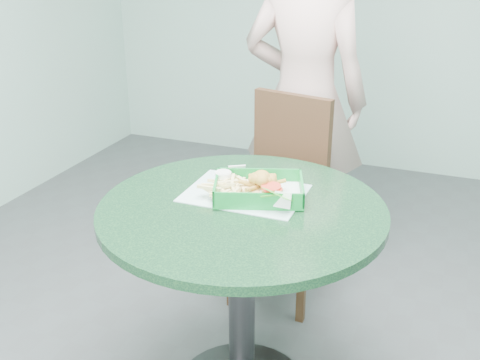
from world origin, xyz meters
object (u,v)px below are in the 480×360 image
(dining_chair, at_px, (284,185))
(sauce_ramekin, at_px, (232,177))
(diner_person, at_px, (305,80))
(food_basket, at_px, (259,198))
(cafe_table, at_px, (242,256))
(crab_sandwich, at_px, (262,189))

(dining_chair, bearing_deg, sauce_ramekin, -78.33)
(diner_person, height_order, sauce_ramekin, diner_person)
(food_basket, height_order, sauce_ramekin, sauce_ramekin)
(cafe_table, height_order, sauce_ramekin, sauce_ramekin)
(dining_chair, bearing_deg, crab_sandwich, -66.93)
(cafe_table, height_order, diner_person, diner_person)
(crab_sandwich, bearing_deg, sauce_ramekin, 155.94)
(crab_sandwich, distance_m, sauce_ramekin, 0.14)
(crab_sandwich, height_order, sauce_ramekin, crab_sandwich)
(diner_person, xyz_separation_m, food_basket, (0.12, -1.00, -0.17))
(cafe_table, xyz_separation_m, crab_sandwich, (0.04, 0.08, 0.22))
(diner_person, distance_m, crab_sandwich, 1.01)
(cafe_table, xyz_separation_m, diner_person, (-0.09, 1.08, 0.36))
(cafe_table, bearing_deg, food_basket, 69.34)
(dining_chair, height_order, crab_sandwich, dining_chair)
(crab_sandwich, xyz_separation_m, sauce_ramekin, (-0.13, 0.06, -0.00))
(cafe_table, distance_m, food_basket, 0.21)
(dining_chair, relative_size, crab_sandwich, 7.03)
(diner_person, bearing_deg, food_basket, 96.69)
(crab_sandwich, bearing_deg, diner_person, 97.35)
(diner_person, relative_size, sauce_ramekin, 33.79)
(cafe_table, height_order, crab_sandwich, crab_sandwich)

